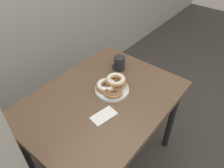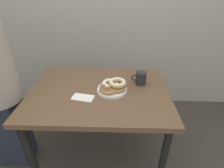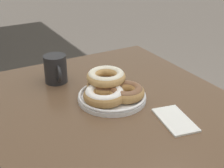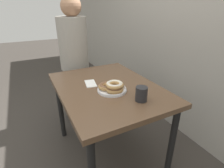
{
  "view_description": "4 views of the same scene",
  "coord_description": "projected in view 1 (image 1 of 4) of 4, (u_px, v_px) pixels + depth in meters",
  "views": [
    {
      "loc": [
        -0.75,
        -0.5,
        1.74
      ],
      "look_at": [
        0.1,
        0.18,
        0.81
      ],
      "focal_mm": 35.0,
      "sensor_mm": 36.0,
      "label": 1
    },
    {
      "loc": [
        0.13,
        -0.94,
        1.47
      ],
      "look_at": [
        0.1,
        0.18,
        0.81
      ],
      "focal_mm": 28.0,
      "sensor_mm": 36.0,
      "label": 2
    },
    {
      "loc": [
        -0.71,
        0.64,
        1.26
      ],
      "look_at": [
        0.1,
        0.18,
        0.81
      ],
      "focal_mm": 50.0,
      "sensor_mm": 36.0,
      "label": 3
    },
    {
      "loc": [
        1.2,
        -0.38,
        1.36
      ],
      "look_at": [
        0.1,
        0.18,
        0.81
      ],
      "focal_mm": 28.0,
      "sensor_mm": 36.0,
      "label": 4
    }
  ],
  "objects": [
    {
      "name": "donut_plate",
      "position": [
        112.0,
        86.0,
        1.46
      ],
      "size": [
        0.25,
        0.25,
        0.09
      ],
      "color": "white",
      "rests_on": "dining_table"
    },
    {
      "name": "dining_table",
      "position": [
        102.0,
        107.0,
        1.47
      ],
      "size": [
        1.06,
        0.79,
        0.75
      ],
      "color": "brown",
      "rests_on": "ground_plane"
    },
    {
      "name": "coffee_mug",
      "position": [
        119.0,
        63.0,
        1.63
      ],
      "size": [
        0.12,
        0.08,
        0.11
      ],
      "color": "#232326",
      "rests_on": "dining_table"
    },
    {
      "name": "napkin",
      "position": [
        104.0,
        116.0,
        1.3
      ],
      "size": [
        0.17,
        0.11,
        0.01
      ],
      "color": "white",
      "rests_on": "dining_table"
    }
  ]
}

